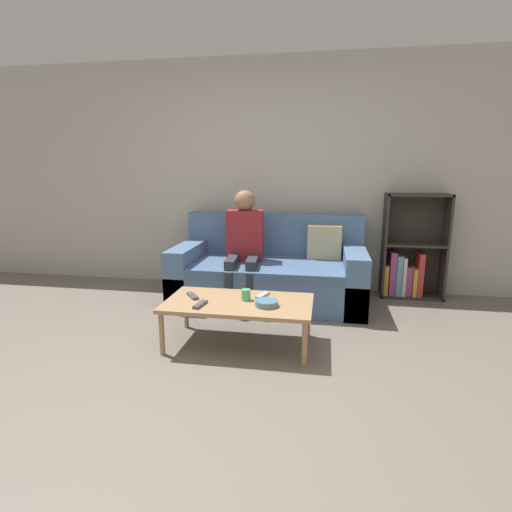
{
  "coord_description": "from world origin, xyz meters",
  "views": [
    {
      "loc": [
        0.64,
        -2.31,
        1.39
      ],
      "look_at": [
        0.03,
        1.16,
        0.61
      ],
      "focal_mm": 28.0,
      "sensor_mm": 36.0,
      "label": 1
    }
  ],
  "objects_px": {
    "cup_near": "(246,295)",
    "tv_remote_0": "(200,304)",
    "tv_remote_2": "(263,295)",
    "snack_bowl": "(267,303)",
    "bookshelf": "(409,257)",
    "couch": "(270,274)",
    "person_adult": "(244,239)",
    "coffee_table": "(239,305)",
    "tv_remote_1": "(193,296)"
  },
  "relations": [
    {
      "from": "cup_near",
      "to": "tv_remote_0",
      "type": "height_order",
      "value": "cup_near"
    },
    {
      "from": "cup_near",
      "to": "tv_remote_2",
      "type": "distance_m",
      "value": 0.17
    },
    {
      "from": "cup_near",
      "to": "snack_bowl",
      "type": "bearing_deg",
      "value": -31.83
    },
    {
      "from": "bookshelf",
      "to": "snack_bowl",
      "type": "height_order",
      "value": "bookshelf"
    },
    {
      "from": "bookshelf",
      "to": "tv_remote_0",
      "type": "bearing_deg",
      "value": -136.92
    },
    {
      "from": "cup_near",
      "to": "tv_remote_0",
      "type": "bearing_deg",
      "value": -148.28
    },
    {
      "from": "couch",
      "to": "bookshelf",
      "type": "distance_m",
      "value": 1.54
    },
    {
      "from": "couch",
      "to": "person_adult",
      "type": "height_order",
      "value": "person_adult"
    },
    {
      "from": "couch",
      "to": "tv_remote_2",
      "type": "height_order",
      "value": "couch"
    },
    {
      "from": "bookshelf",
      "to": "couch",
      "type": "bearing_deg",
      "value": -164.46
    },
    {
      "from": "coffee_table",
      "to": "cup_near",
      "type": "bearing_deg",
      "value": 39.0
    },
    {
      "from": "tv_remote_0",
      "to": "tv_remote_1",
      "type": "distance_m",
      "value": 0.23
    },
    {
      "from": "bookshelf",
      "to": "tv_remote_1",
      "type": "relative_size",
      "value": 6.89
    },
    {
      "from": "couch",
      "to": "tv_remote_0",
      "type": "distance_m",
      "value": 1.36
    },
    {
      "from": "bookshelf",
      "to": "tv_remote_2",
      "type": "distance_m",
      "value": 1.99
    },
    {
      "from": "tv_remote_0",
      "to": "tv_remote_1",
      "type": "relative_size",
      "value": 1.07
    },
    {
      "from": "couch",
      "to": "tv_remote_2",
      "type": "bearing_deg",
      "value": -85.75
    },
    {
      "from": "person_adult",
      "to": "tv_remote_0",
      "type": "relative_size",
      "value": 6.69
    },
    {
      "from": "coffee_table",
      "to": "tv_remote_1",
      "type": "distance_m",
      "value": 0.39
    },
    {
      "from": "couch",
      "to": "person_adult",
      "type": "relative_size",
      "value": 1.68
    },
    {
      "from": "couch",
      "to": "snack_bowl",
      "type": "relative_size",
      "value": 11.26
    },
    {
      "from": "tv_remote_1",
      "to": "snack_bowl",
      "type": "height_order",
      "value": "snack_bowl"
    },
    {
      "from": "cup_near",
      "to": "tv_remote_1",
      "type": "relative_size",
      "value": 0.53
    },
    {
      "from": "cup_near",
      "to": "snack_bowl",
      "type": "xyz_separation_m",
      "value": [
        0.18,
        -0.11,
        -0.02
      ]
    },
    {
      "from": "tv_remote_2",
      "to": "cup_near",
      "type": "bearing_deg",
      "value": -118.34
    },
    {
      "from": "coffee_table",
      "to": "cup_near",
      "type": "xyz_separation_m",
      "value": [
        0.05,
        0.04,
        0.08
      ]
    },
    {
      "from": "tv_remote_0",
      "to": "snack_bowl",
      "type": "relative_size",
      "value": 1.0
    },
    {
      "from": "coffee_table",
      "to": "person_adult",
      "type": "bearing_deg",
      "value": 99.14
    },
    {
      "from": "tv_remote_0",
      "to": "coffee_table",
      "type": "bearing_deg",
      "value": 38.63
    },
    {
      "from": "coffee_table",
      "to": "tv_remote_1",
      "type": "xyz_separation_m",
      "value": [
        -0.39,
        0.04,
        0.04
      ]
    },
    {
      "from": "cup_near",
      "to": "snack_bowl",
      "type": "height_order",
      "value": "cup_near"
    },
    {
      "from": "bookshelf",
      "to": "snack_bowl",
      "type": "bearing_deg",
      "value": -129.26
    },
    {
      "from": "person_adult",
      "to": "tv_remote_1",
      "type": "distance_m",
      "value": 1.09
    },
    {
      "from": "couch",
      "to": "cup_near",
      "type": "distance_m",
      "value": 1.12
    },
    {
      "from": "cup_near",
      "to": "tv_remote_1",
      "type": "height_order",
      "value": "cup_near"
    },
    {
      "from": "cup_near",
      "to": "tv_remote_0",
      "type": "relative_size",
      "value": 0.5
    },
    {
      "from": "person_adult",
      "to": "snack_bowl",
      "type": "height_order",
      "value": "person_adult"
    },
    {
      "from": "cup_near",
      "to": "snack_bowl",
      "type": "relative_size",
      "value": 0.5
    },
    {
      "from": "cup_near",
      "to": "tv_remote_1",
      "type": "bearing_deg",
      "value": -179.32
    },
    {
      "from": "couch",
      "to": "person_adult",
      "type": "distance_m",
      "value": 0.48
    },
    {
      "from": "tv_remote_0",
      "to": "tv_remote_2",
      "type": "height_order",
      "value": "same"
    },
    {
      "from": "person_adult",
      "to": "cup_near",
      "type": "bearing_deg",
      "value": -82.95
    },
    {
      "from": "cup_near",
      "to": "tv_remote_2",
      "type": "bearing_deg",
      "value": 43.63
    },
    {
      "from": "couch",
      "to": "tv_remote_1",
      "type": "relative_size",
      "value": 11.98
    },
    {
      "from": "coffee_table",
      "to": "tv_remote_0",
      "type": "distance_m",
      "value": 0.31
    },
    {
      "from": "person_adult",
      "to": "tv_remote_2",
      "type": "height_order",
      "value": "person_adult"
    },
    {
      "from": "tv_remote_1",
      "to": "bookshelf",
      "type": "bearing_deg",
      "value": 0.45
    },
    {
      "from": "coffee_table",
      "to": "person_adult",
      "type": "relative_size",
      "value": 0.99
    },
    {
      "from": "snack_bowl",
      "to": "coffee_table",
      "type": "bearing_deg",
      "value": 162.65
    },
    {
      "from": "tv_remote_1",
      "to": "cup_near",
      "type": "bearing_deg",
      "value": -36.78
    }
  ]
}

